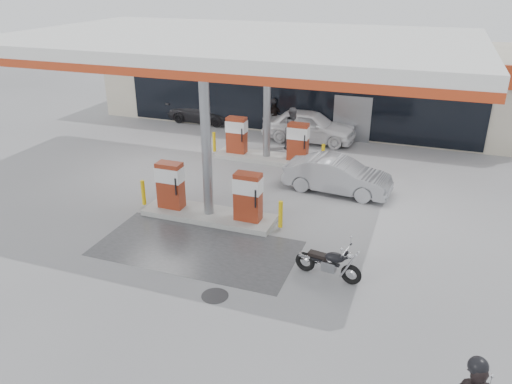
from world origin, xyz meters
TOP-DOWN VIEW (x-y plane):
  - ground at (0.00, 0.00)m, footprint 90.00×90.00m
  - wet_patch at (0.50, 0.00)m, footprint 6.00×3.00m
  - drain_cover at (2.00, -2.00)m, footprint 0.70×0.70m
  - store_building at (0.01, 15.94)m, footprint 22.00×8.22m
  - canopy at (0.00, 5.00)m, footprint 16.00×10.02m
  - pump_island_near at (0.00, 2.00)m, footprint 5.14×1.30m
  - pump_island_far at (0.00, 8.00)m, footprint 5.14×1.30m
  - parked_motorcycle at (4.54, -0.18)m, footprint 1.88×0.74m
  - sedan_white at (1.09, 11.20)m, footprint 4.53×1.90m
  - attendant at (0.64, 9.92)m, footprint 1.01×1.13m
  - hatchback_silver at (3.59, 5.60)m, footprint 4.06×1.71m
  - parked_car_left at (-5.26, 12.48)m, footprint 3.82×1.62m
  - parked_car_right at (9.64, 14.00)m, footprint 3.79×1.81m
  - biker_walking at (-0.92, 11.80)m, footprint 1.06×0.87m

SIDE VIEW (x-z plane):
  - ground at x=0.00m, z-range 0.00..0.00m
  - wet_patch at x=0.50m, z-range 0.00..0.00m
  - drain_cover at x=2.00m, z-range 0.00..0.01m
  - parked_motorcycle at x=4.54m, z-range -0.06..0.92m
  - parked_car_right at x=9.64m, z-range 0.00..1.04m
  - parked_car_left at x=-5.26m, z-range 0.00..1.10m
  - hatchback_silver at x=3.59m, z-range 0.00..1.30m
  - pump_island_near at x=0.00m, z-range -0.18..1.60m
  - pump_island_far at x=0.00m, z-range -0.18..1.60m
  - sedan_white at x=1.09m, z-range 0.00..1.53m
  - biker_walking at x=-0.92m, z-range 0.00..1.70m
  - attendant at x=0.64m, z-range 0.00..1.93m
  - store_building at x=0.01m, z-range 0.01..4.01m
  - canopy at x=0.00m, z-range 2.51..8.02m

